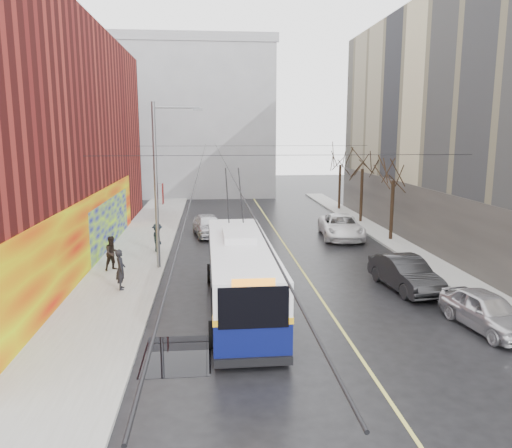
{
  "coord_description": "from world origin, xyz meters",
  "views": [
    {
      "loc": [
        -3.44,
        -16.84,
        7.44
      ],
      "look_at": [
        -1.09,
        8.48,
        2.75
      ],
      "focal_mm": 35.0,
      "sensor_mm": 36.0,
      "label": 1
    }
  ],
  "objects_px": {
    "parked_car_b": "(405,273)",
    "pedestrian_a": "(121,270)",
    "tree_far": "(341,157)",
    "pedestrian_c": "(157,238)",
    "parked_car_a": "(487,311)",
    "tree_near": "(394,169)",
    "pedestrian_b": "(113,253)",
    "following_car": "(208,225)",
    "trolleybus": "(240,273)",
    "streetlight_pole": "(159,182)",
    "parked_car_c": "(341,226)",
    "tree_mid": "(363,159)"
  },
  "relations": [
    {
      "from": "pedestrian_b",
      "to": "following_car",
      "type": "bearing_deg",
      "value": 26.1
    },
    {
      "from": "trolleybus",
      "to": "parked_car_a",
      "type": "bearing_deg",
      "value": -19.46
    },
    {
      "from": "trolleybus",
      "to": "parked_car_a",
      "type": "relative_size",
      "value": 2.76
    },
    {
      "from": "following_car",
      "to": "streetlight_pole",
      "type": "bearing_deg",
      "value": -114.69
    },
    {
      "from": "streetlight_pole",
      "to": "pedestrian_a",
      "type": "bearing_deg",
      "value": -112.1
    },
    {
      "from": "pedestrian_b",
      "to": "parked_car_a",
      "type": "bearing_deg",
      "value": -66.04
    },
    {
      "from": "streetlight_pole",
      "to": "pedestrian_b",
      "type": "bearing_deg",
      "value": -171.59
    },
    {
      "from": "pedestrian_a",
      "to": "parked_car_a",
      "type": "bearing_deg",
      "value": -121.63
    },
    {
      "from": "tree_far",
      "to": "parked_car_a",
      "type": "height_order",
      "value": "tree_far"
    },
    {
      "from": "streetlight_pole",
      "to": "pedestrian_b",
      "type": "height_order",
      "value": "streetlight_pole"
    },
    {
      "from": "pedestrian_b",
      "to": "pedestrian_c",
      "type": "height_order",
      "value": "pedestrian_b"
    },
    {
      "from": "following_car",
      "to": "pedestrian_c",
      "type": "distance_m",
      "value": 6.12
    },
    {
      "from": "pedestrian_a",
      "to": "parked_car_b",
      "type": "bearing_deg",
      "value": -103.26
    },
    {
      "from": "tree_near",
      "to": "parked_car_a",
      "type": "distance_m",
      "value": 16.34
    },
    {
      "from": "streetlight_pole",
      "to": "tree_near",
      "type": "height_order",
      "value": "streetlight_pole"
    },
    {
      "from": "pedestrian_a",
      "to": "pedestrian_c",
      "type": "xyz_separation_m",
      "value": [
        0.96,
        7.42,
        -0.07
      ]
    },
    {
      "from": "tree_mid",
      "to": "parked_car_c",
      "type": "distance_m",
      "value": 7.87
    },
    {
      "from": "tree_far",
      "to": "pedestrian_c",
      "type": "xyz_separation_m",
      "value": [
        -15.71,
        -16.36,
        -4.1
      ]
    },
    {
      "from": "tree_near",
      "to": "pedestrian_a",
      "type": "bearing_deg",
      "value": -149.61
    },
    {
      "from": "tree_far",
      "to": "pedestrian_b",
      "type": "relative_size",
      "value": 3.55
    },
    {
      "from": "streetlight_pole",
      "to": "parked_car_c",
      "type": "bearing_deg",
      "value": 31.45
    },
    {
      "from": "streetlight_pole",
      "to": "tree_near",
      "type": "xyz_separation_m",
      "value": [
        15.14,
        6.0,
        0.13
      ]
    },
    {
      "from": "trolleybus",
      "to": "following_car",
      "type": "bearing_deg",
      "value": 94.73
    },
    {
      "from": "parked_car_a",
      "to": "trolleybus",
      "type": "bearing_deg",
      "value": 153.0
    },
    {
      "from": "tree_mid",
      "to": "streetlight_pole",
      "type": "bearing_deg",
      "value": -139.35
    },
    {
      "from": "parked_car_b",
      "to": "following_car",
      "type": "xyz_separation_m",
      "value": [
        -9.43,
        13.52,
        -0.0
      ]
    },
    {
      "from": "trolleybus",
      "to": "tree_near",
      "type": "bearing_deg",
      "value": 47.58
    },
    {
      "from": "parked_car_b",
      "to": "pedestrian_c",
      "type": "height_order",
      "value": "pedestrian_c"
    },
    {
      "from": "streetlight_pole",
      "to": "parked_car_b",
      "type": "distance_m",
      "value": 13.42
    },
    {
      "from": "parked_car_b",
      "to": "pedestrian_a",
      "type": "distance_m",
      "value": 13.5
    },
    {
      "from": "trolleybus",
      "to": "tree_far",
      "type": "bearing_deg",
      "value": 66.55
    },
    {
      "from": "tree_near",
      "to": "trolleybus",
      "type": "distance_m",
      "value": 17.13
    },
    {
      "from": "trolleybus",
      "to": "pedestrian_a",
      "type": "bearing_deg",
      "value": 153.06
    },
    {
      "from": "tree_near",
      "to": "pedestrian_c",
      "type": "relative_size",
      "value": 3.6
    },
    {
      "from": "parked_car_c",
      "to": "pedestrian_b",
      "type": "distance_m",
      "value": 16.42
    },
    {
      "from": "trolleybus",
      "to": "parked_car_a",
      "type": "distance_m",
      "value": 9.78
    },
    {
      "from": "streetlight_pole",
      "to": "trolleybus",
      "type": "distance_m",
      "value": 8.27
    },
    {
      "from": "parked_car_a",
      "to": "pedestrian_c",
      "type": "height_order",
      "value": "pedestrian_c"
    },
    {
      "from": "parked_car_c",
      "to": "tree_near",
      "type": "bearing_deg",
      "value": -16.73
    },
    {
      "from": "pedestrian_a",
      "to": "pedestrian_b",
      "type": "height_order",
      "value": "pedestrian_a"
    },
    {
      "from": "streetlight_pole",
      "to": "tree_far",
      "type": "distance_m",
      "value": 25.09
    },
    {
      "from": "tree_far",
      "to": "tree_near",
      "type": "bearing_deg",
      "value": -90.0
    },
    {
      "from": "tree_far",
      "to": "pedestrian_c",
      "type": "bearing_deg",
      "value": -133.85
    },
    {
      "from": "tree_far",
      "to": "pedestrian_a",
      "type": "relative_size",
      "value": 3.45
    },
    {
      "from": "tree_mid",
      "to": "parked_car_c",
      "type": "relative_size",
      "value": 1.13
    },
    {
      "from": "streetlight_pole",
      "to": "parked_car_c",
      "type": "relative_size",
      "value": 1.52
    },
    {
      "from": "tree_far",
      "to": "following_car",
      "type": "height_order",
      "value": "tree_far"
    },
    {
      "from": "pedestrian_c",
      "to": "tree_far",
      "type": "bearing_deg",
      "value": -64.62
    },
    {
      "from": "tree_near",
      "to": "pedestrian_b",
      "type": "height_order",
      "value": "tree_near"
    },
    {
      "from": "parked_car_c",
      "to": "pedestrian_b",
      "type": "xyz_separation_m",
      "value": [
        -14.5,
        -7.69,
        0.25
      ]
    }
  ]
}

